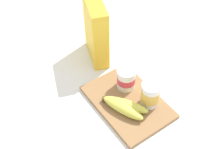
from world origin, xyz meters
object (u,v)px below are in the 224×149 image
yogurt_cup_front (126,79)px  banana_bunch (124,106)px  cereal_box (96,31)px  cutting_board (128,102)px  yogurt_cup_back (150,94)px

yogurt_cup_front → banana_bunch: 0.11m
cereal_box → banana_bunch: cereal_box is taller
yogurt_cup_front → banana_bunch: yogurt_cup_front is taller
banana_bunch → yogurt_cup_front: bearing=139.2°
cutting_board → yogurt_cup_back: yogurt_cup_back is taller
cutting_board → banana_bunch: bearing=-55.7°
cutting_board → yogurt_cup_back: (0.05, 0.05, 0.05)m
yogurt_cup_front → cutting_board: bearing=-31.8°
yogurt_cup_front → cereal_box: bearing=176.1°
yogurt_cup_front → banana_bunch: bearing=-40.8°
yogurt_cup_back → cereal_box: bearing=-179.2°
yogurt_cup_back → cutting_board: bearing=-132.9°
yogurt_cup_back → banana_bunch: yogurt_cup_back is taller
cutting_board → cereal_box: cereal_box is taller
cutting_board → yogurt_cup_front: (-0.06, 0.04, 0.05)m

